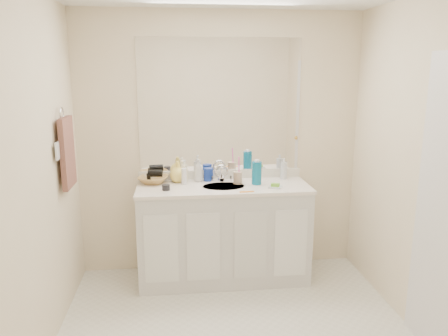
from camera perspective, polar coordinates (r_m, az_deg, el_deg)
The scene contains 28 objects.
wall_back at distance 4.06m, azimuth -0.51°, elevation 3.08°, with size 2.60×0.02×2.40m, color #F7E5C1.
wall_front at distance 1.59m, azimuth 9.39°, elevation -12.85°, with size 2.60×0.02×2.40m, color #F7E5C1.
wall_left at distance 2.90m, azimuth -24.07°, elevation -1.97°, with size 0.02×2.60×2.40m, color #F7E5C1.
wall_right at distance 3.25m, azimuth 25.54°, elevation -0.64°, with size 0.02×2.60×2.40m, color #F7E5C1.
vanity_cabinet at distance 4.00m, azimuth -0.08°, elevation -8.61°, with size 1.50×0.55×0.85m, color silver.
countertop at distance 3.86m, azimuth -0.08°, elevation -2.51°, with size 1.52×0.57×0.03m, color white.
backsplash at distance 4.10m, azimuth -0.48°, elevation -0.82°, with size 1.52×0.03×0.08m, color silver.
sink_basin at distance 3.84m, azimuth -0.05°, elevation -2.55°, with size 0.37×0.37×0.02m, color beige.
faucet at distance 4.00m, azimuth -0.33°, elevation -0.95°, with size 0.02×0.02×0.11m, color silver.
mirror at distance 4.01m, azimuth -0.51°, elevation 8.15°, with size 1.48×0.01×1.20m, color white.
blue_mug at distance 4.01m, azimuth -2.04°, elevation -0.84°, with size 0.09×0.09×0.12m, color #163197.
tan_cup at distance 3.91m, azimuth 1.81°, elevation -1.28°, with size 0.08×0.08×0.11m, color tan.
toothbrush at distance 3.89m, azimuth 1.97°, elevation 0.10°, with size 0.01×0.01×0.20m, color #FB42B7.
mouthwash_bottle at distance 3.89m, azimuth 4.29°, elevation -0.66°, with size 0.09×0.09×0.20m, color #0C6B91.
clear_pump_bottle at distance 4.11m, azimuth 7.81°, elevation -0.32°, with size 0.06×0.06×0.16m, color silver.
soap_dish at distance 3.81m, azimuth 6.72°, elevation -2.48°, with size 0.11×0.09×0.01m, color silver.
green_soap at distance 3.81m, azimuth 6.73°, elevation -2.22°, with size 0.07×0.05×0.03m, color #6EB82C.
orange_comb at distance 3.66m, azimuth 3.00°, elevation -3.10°, with size 0.12×0.03×0.01m, color orange.
dark_jar at distance 3.74m, azimuth -7.59°, elevation -2.53°, with size 0.07×0.07×0.05m, color black.
extra_white_bottle at distance 3.90m, azimuth -5.25°, elevation -1.09°, with size 0.05×0.05×0.15m, color white.
soap_bottle_white at distance 3.98m, azimuth -3.36°, elevation -0.32°, with size 0.08×0.08×0.21m, color silver.
soap_bottle_cream at distance 4.01m, azimuth -5.51°, elevation -0.36°, with size 0.09×0.09×0.19m, color #EEE6C2.
soap_bottle_yellow at distance 3.98m, azimuth -6.03°, elevation -0.47°, with size 0.15×0.15×0.19m, color #FDE062.
wicker_basket at distance 3.98m, azimuth -9.22°, elevation -1.50°, with size 0.26×0.26×0.06m, color #AF8346.
hair_dryer at distance 3.97m, azimuth -8.96°, elevation -0.69°, with size 0.06×0.06×0.13m, color black.
towel_ring at distance 3.57m, azimuth -20.44°, elevation 6.63°, with size 0.11×0.11×0.01m, color silver.
hand_towel at distance 3.61m, azimuth -19.77°, elevation 1.91°, with size 0.04×0.32×0.55m, color brown.
switch_plate at distance 3.42m, azimuth -20.94°, elevation 2.09°, with size 0.01×0.09×0.13m, color silver.
Camera 1 is at (-0.41, -2.68, 1.88)m, focal length 35.00 mm.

